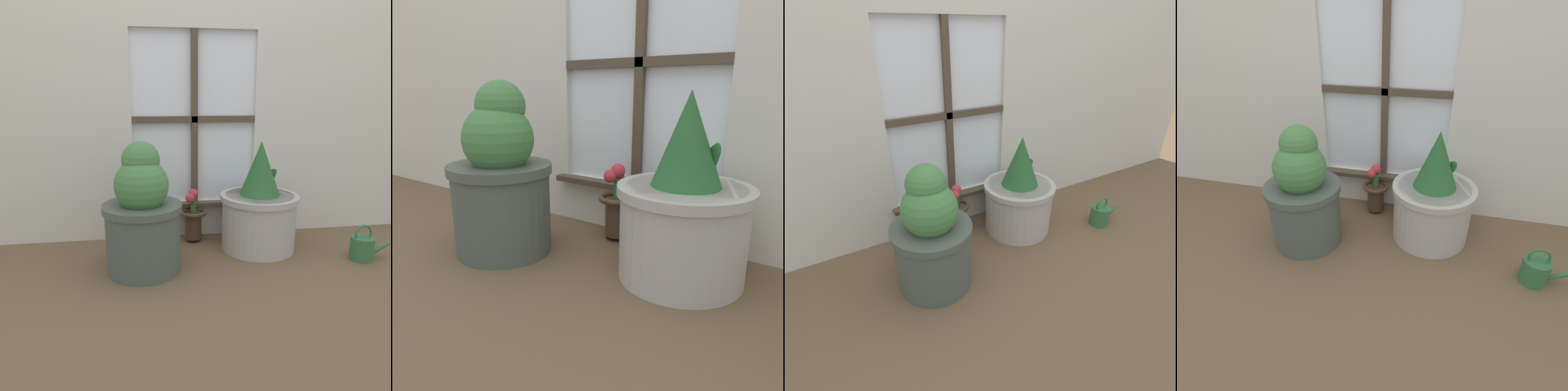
# 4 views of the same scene
# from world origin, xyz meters

# --- Properties ---
(ground_plane) EXTENTS (10.00, 10.00, 0.00)m
(ground_plane) POSITION_xyz_m (0.00, 0.00, 0.00)
(ground_plane) COLOR brown
(potted_plant_left) EXTENTS (0.37, 0.37, 0.62)m
(potted_plant_left) POSITION_xyz_m (-0.31, 0.19, 0.27)
(potted_plant_left) COLOR #4C564C
(potted_plant_left) RESTS_ON ground_plane
(potted_plant_right) EXTENTS (0.42, 0.42, 0.59)m
(potted_plant_right) POSITION_xyz_m (0.31, 0.37, 0.23)
(potted_plant_right) COLOR #B7B2A8
(potted_plant_right) RESTS_ON ground_plane
(flower_vase) EXTENTS (0.15, 0.15, 0.31)m
(flower_vase) POSITION_xyz_m (-0.02, 0.53, 0.15)
(flower_vase) COLOR #473323
(flower_vase) RESTS_ON ground_plane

